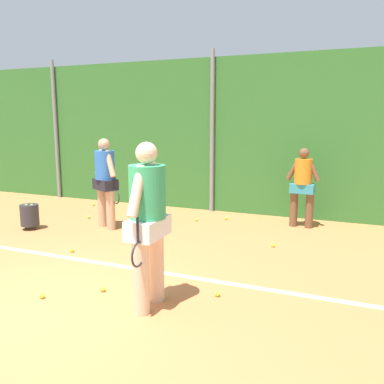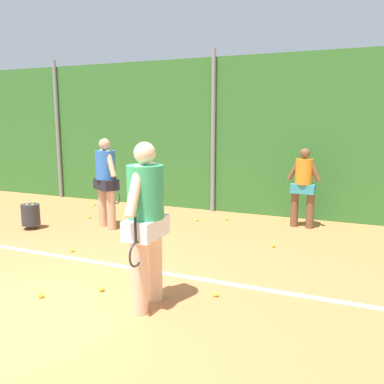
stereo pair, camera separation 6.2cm
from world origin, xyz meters
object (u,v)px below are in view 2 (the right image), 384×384
Objects in this scene: tennis_ball_3 at (197,220)px; tennis_ball_11 at (41,295)px; ball_hopper at (31,215)px; tennis_ball_0 at (72,250)px; player_midcourt at (106,178)px; tennis_ball_4 at (273,245)px; player_foreground_near at (146,217)px; tennis_ball_5 at (90,217)px; tennis_ball_7 at (227,219)px; tennis_ball_10 at (102,289)px; player_backcourt_far at (304,183)px; tennis_ball_6 at (216,294)px; tennis_ball_2 at (95,204)px.

tennis_ball_3 is 4.33m from tennis_ball_11.
ball_hopper reaches higher than tennis_ball_3.
tennis_ball_0 is (1.72, -0.86, -0.26)m from ball_hopper.
player_midcourt is at bearing -140.21° from tennis_ball_3.
ball_hopper is at bearing -171.56° from tennis_ball_4.
tennis_ball_3 is at bearing -166.27° from player_foreground_near.
tennis_ball_7 is (2.86, 1.05, 0.00)m from tennis_ball_5.
tennis_ball_0 is 1.00× the size of tennis_ball_10.
tennis_ball_4 is (3.37, 0.03, -0.98)m from player_midcourt.
tennis_ball_5 is 3.04m from tennis_ball_7.
player_backcourt_far is at bearing 81.01° from tennis_ball_4.
tennis_ball_0 is 3.51m from tennis_ball_7.
tennis_ball_7 is at bearing -174.53° from player_foreground_near.
tennis_ball_7 is 1.00× the size of tennis_ball_11.
tennis_ball_5 is 4.82m from tennis_ball_6.
player_midcourt is 3.50m from tennis_ball_4.
tennis_ball_6 is at bearing 16.74° from tennis_ball_10.
player_midcourt is 1.12× the size of player_backcourt_far.
player_backcourt_far is 24.39× the size of tennis_ball_11.
tennis_ball_11 is at bearing -77.15° from player_foreground_near.
tennis_ball_2 is 6.13m from tennis_ball_6.
tennis_ball_5 is at bearing 120.18° from tennis_ball_0.
tennis_ball_7 is (3.39, 2.23, -0.26)m from ball_hopper.
tennis_ball_4 is 1.00× the size of tennis_ball_7.
player_foreground_near is at bearing -107.27° from tennis_ball_4.
player_foreground_near reaches higher than tennis_ball_10.
player_midcourt is 3.46m from tennis_ball_11.
player_foreground_near is 3.75× the size of ball_hopper.
tennis_ball_7 is at bearing 86.14° from tennis_ball_10.
ball_hopper reaches higher than tennis_ball_10.
tennis_ball_0 is at bearing 117.29° from tennis_ball_11.
tennis_ball_4 is at bearing -31.86° from tennis_ball_3.
ball_hopper is 3.69m from tennis_ball_10.
tennis_ball_10 is (-1.63, -2.68, 0.00)m from tennis_ball_4.
player_foreground_near reaches higher than tennis_ball_7.
player_midcourt is 27.29× the size of tennis_ball_11.
player_backcourt_far reaches higher than ball_hopper.
player_midcourt reaches higher than tennis_ball_0.
tennis_ball_11 is (-0.85, -4.67, 0.00)m from tennis_ball_7.
tennis_ball_2 is 1.39m from tennis_ball_5.
ball_hopper is at bearing -85.10° from tennis_ball_2.
player_foreground_near is 1.35m from tennis_ball_6.
tennis_ball_3 is at bearing -9.00° from tennis_ball_2.
tennis_ball_11 is at bearing -42.18° from player_midcourt.
player_midcourt is 1.38m from tennis_ball_5.
tennis_ball_10 is at bearing -101.48° from player_foreground_near.
player_foreground_near is at bearing -21.04° from player_midcourt.
tennis_ball_11 is at bearing -141.02° from tennis_ball_10.
player_midcourt reaches higher than tennis_ball_4.
tennis_ball_6 is at bearing -39.82° from tennis_ball_2.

